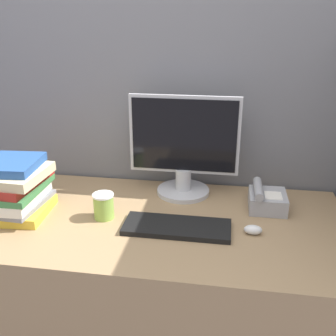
# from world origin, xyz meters

# --- Properties ---
(cubicle_panel_rear) EXTENTS (1.90, 0.04, 1.67)m
(cubicle_panel_rear) POSITION_xyz_m (0.00, 0.80, 0.83)
(cubicle_panel_rear) COLOR slate
(cubicle_panel_rear) RESTS_ON ground_plane
(desk) EXTENTS (1.50, 0.76, 0.75)m
(desk) POSITION_xyz_m (0.00, 0.38, 0.38)
(desk) COLOR #937551
(desk) RESTS_ON ground_plane
(monitor) EXTENTS (0.48, 0.24, 0.45)m
(monitor) POSITION_xyz_m (0.07, 0.65, 0.95)
(monitor) COLOR #B7B7BC
(monitor) RESTS_ON desk
(keyboard) EXTENTS (0.41, 0.16, 0.02)m
(keyboard) POSITION_xyz_m (0.09, 0.31, 0.76)
(keyboard) COLOR black
(keyboard) RESTS_ON desk
(mouse) EXTENTS (0.07, 0.04, 0.03)m
(mouse) POSITION_xyz_m (0.37, 0.33, 0.77)
(mouse) COLOR silver
(mouse) RESTS_ON desk
(coffee_cup) EXTENTS (0.08, 0.08, 0.10)m
(coffee_cup) POSITION_xyz_m (-0.22, 0.36, 0.80)
(coffee_cup) COLOR #8CB247
(coffee_cup) RESTS_ON desk
(book_stack) EXTENTS (0.25, 0.31, 0.23)m
(book_stack) POSITION_xyz_m (-0.57, 0.34, 0.86)
(book_stack) COLOR gold
(book_stack) RESTS_ON desk
(desk_telephone) EXTENTS (0.15, 0.18, 0.11)m
(desk_telephone) POSITION_xyz_m (0.43, 0.54, 0.79)
(desk_telephone) COLOR #99999E
(desk_telephone) RESTS_ON desk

